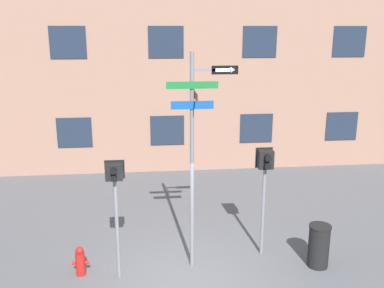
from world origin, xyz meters
name	(u,v)px	position (x,y,z in m)	size (l,w,h in m)	color
ground_plane	(185,281)	(0.00, 0.00, 0.00)	(60.00, 60.00, 0.00)	#515154
street_sign_pole	(195,144)	(0.28, 0.63, 2.92)	(1.51, 0.97, 4.88)	slate
pedestrian_signal_left	(115,188)	(-1.45, 0.34, 2.10)	(0.42, 0.40, 2.66)	slate
pedestrian_signal_right	(265,172)	(1.96, 0.99, 2.12)	(0.40, 0.40, 2.66)	slate
fire_hydrant	(80,261)	(-2.30, 0.49, 0.34)	(0.37, 0.21, 0.69)	red
trash_bin	(319,246)	(3.11, 0.30, 0.51)	(0.51, 0.51, 1.02)	black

